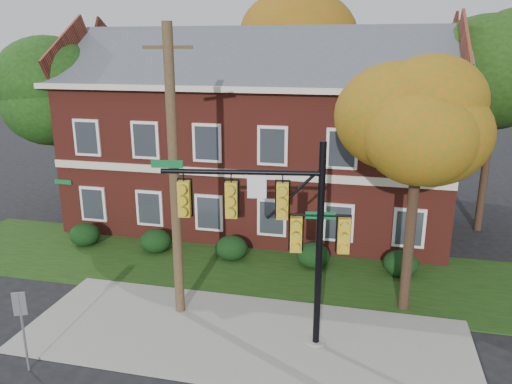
% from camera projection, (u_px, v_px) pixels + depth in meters
% --- Properties ---
extents(ground, '(120.00, 120.00, 0.00)m').
position_uv_depth(ground, '(235.00, 355.00, 14.80)').
color(ground, black).
rests_on(ground, ground).
extents(sidewalk, '(14.00, 5.00, 0.08)m').
position_uv_depth(sidewalk, '(243.00, 336.00, 15.72)').
color(sidewalk, gray).
rests_on(sidewalk, ground).
extents(grass_strip, '(30.00, 6.00, 0.04)m').
position_uv_depth(grass_strip, '(274.00, 270.00, 20.40)').
color(grass_strip, '#193811').
rests_on(grass_strip, ground).
extents(apartment_building, '(18.80, 8.80, 9.74)m').
position_uv_depth(apartment_building, '(259.00, 126.00, 25.02)').
color(apartment_building, maroon).
rests_on(apartment_building, ground).
extents(hedge_far_left, '(1.40, 1.26, 1.05)m').
position_uv_depth(hedge_far_left, '(85.00, 235.00, 22.88)').
color(hedge_far_left, black).
rests_on(hedge_far_left, ground).
extents(hedge_left, '(1.40, 1.26, 1.05)m').
position_uv_depth(hedge_left, '(156.00, 241.00, 22.12)').
color(hedge_left, black).
rests_on(hedge_left, ground).
extents(hedge_center, '(1.40, 1.26, 1.05)m').
position_uv_depth(hedge_center, '(232.00, 248.00, 21.35)').
color(hedge_center, black).
rests_on(hedge_center, ground).
extents(hedge_right, '(1.40, 1.26, 1.05)m').
position_uv_depth(hedge_right, '(313.00, 255.00, 20.59)').
color(hedge_right, black).
rests_on(hedge_right, ground).
extents(hedge_far_right, '(1.40, 1.26, 1.05)m').
position_uv_depth(hedge_far_right, '(401.00, 263.00, 19.82)').
color(hedge_far_right, black).
rests_on(hedge_far_right, ground).
extents(tree_near_right, '(4.50, 4.25, 8.58)m').
position_uv_depth(tree_near_right, '(429.00, 119.00, 15.40)').
color(tree_near_right, black).
rests_on(tree_near_right, ground).
extents(tree_left_rear, '(5.40, 5.10, 8.88)m').
position_uv_depth(tree_left_rear, '(70.00, 90.00, 25.63)').
color(tree_left_rear, black).
rests_on(tree_left_rear, ground).
extents(tree_right_rear, '(6.30, 5.95, 10.62)m').
position_uv_depth(tree_right_rear, '(508.00, 63.00, 22.46)').
color(tree_right_rear, black).
rests_on(tree_right_rear, ground).
extents(tree_far_rear, '(6.84, 6.46, 11.52)m').
position_uv_depth(tree_far_rear, '(308.00, 46.00, 30.97)').
color(tree_far_rear, black).
rests_on(tree_far_rear, ground).
extents(traffic_signal, '(5.64, 1.06, 6.35)m').
position_uv_depth(traffic_signal, '(280.00, 224.00, 14.28)').
color(traffic_signal, gray).
rests_on(traffic_signal, ground).
extents(utility_pole, '(1.40, 0.69, 9.54)m').
position_uv_depth(utility_pole, '(174.00, 177.00, 15.86)').
color(utility_pole, '#463420').
rests_on(utility_pole, ground).
extents(sign_post, '(0.34, 0.18, 2.43)m').
position_uv_depth(sign_post, '(22.00, 318.00, 13.67)').
color(sign_post, slate).
rests_on(sign_post, ground).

